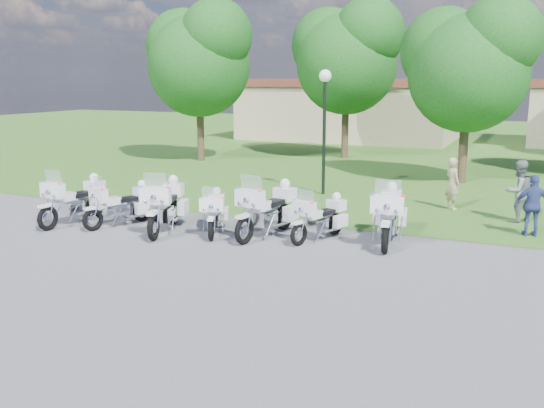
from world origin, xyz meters
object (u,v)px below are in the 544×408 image
at_px(motorcycle_2, 165,205).
at_px(bystander_a, 452,184).
at_px(motorcycle_5, 321,217).
at_px(bystander_b, 518,192).
at_px(motorcycle_0, 75,199).
at_px(lamp_post, 325,102).
at_px(motorcycle_1, 122,204).
at_px(motorcycle_4, 268,209).
at_px(motorcycle_3, 214,212).
at_px(motorcycle_6, 389,214).
at_px(bystander_c, 533,206).

xyz_separation_m(motorcycle_2, bystander_a, (6.87, 6.15, 0.10)).
distance_m(motorcycle_5, bystander_b, 6.27).
distance_m(motorcycle_0, lamp_post, 9.23).
distance_m(motorcycle_0, bystander_b, 12.99).
bearing_deg(motorcycle_1, bystander_a, -123.46).
bearing_deg(motorcycle_4, motorcycle_3, 22.25).
bearing_deg(motorcycle_1, motorcycle_3, -152.86).
bearing_deg(motorcycle_6, bystander_c, -156.77).
bearing_deg(bystander_a, bystander_c, 177.59).
bearing_deg(motorcycle_0, bystander_c, -157.92).
height_order(motorcycle_0, motorcycle_6, motorcycle_6).
relative_size(motorcycle_1, motorcycle_2, 0.85).
xyz_separation_m(motorcycle_2, bystander_c, (9.32, 3.50, 0.10)).
height_order(motorcycle_5, lamp_post, lamp_post).
relative_size(motorcycle_3, bystander_c, 1.18).
bearing_deg(bystander_c, bystander_a, -60.72).
relative_size(motorcycle_0, motorcycle_2, 0.98).
xyz_separation_m(lamp_post, bystander_a, (4.65, -0.73, -2.51)).
distance_m(motorcycle_0, motorcycle_1, 1.46).
distance_m(bystander_a, bystander_b, 2.27).
xyz_separation_m(motorcycle_3, motorcycle_6, (4.60, 0.97, 0.16)).
xyz_separation_m(lamp_post, bystander_c, (7.11, -3.39, -2.52)).
distance_m(motorcycle_2, motorcycle_6, 6.10).
height_order(motorcycle_1, motorcycle_4, motorcycle_4).
bearing_deg(motorcycle_0, motorcycle_1, -162.60).
height_order(motorcycle_4, motorcycle_5, motorcycle_4).
height_order(lamp_post, bystander_a, lamp_post).
height_order(motorcycle_6, lamp_post, lamp_post).
distance_m(motorcycle_0, bystander_a, 11.73).
bearing_deg(motorcycle_3, motorcycle_5, 167.05).
bearing_deg(lamp_post, bystander_a, -8.94).
height_order(lamp_post, bystander_b, lamp_post).
distance_m(motorcycle_2, lamp_post, 7.69).
relative_size(motorcycle_2, bystander_b, 1.39).
relative_size(motorcycle_4, bystander_a, 1.56).
bearing_deg(lamp_post, bystander_b, -14.89).
bearing_deg(bystander_b, bystander_c, 60.90).
distance_m(motorcycle_6, bystander_c, 4.01).
distance_m(motorcycle_1, lamp_post, 8.27).
height_order(lamp_post, bystander_c, lamp_post).
relative_size(motorcycle_3, bystander_b, 1.08).
bearing_deg(bystander_a, motorcycle_0, 78.17).
bearing_deg(motorcycle_2, bystander_c, -176.21).
relative_size(motorcycle_3, motorcycle_5, 0.96).
relative_size(motorcycle_1, bystander_b, 1.18).
distance_m(motorcycle_1, motorcycle_3, 2.88).
bearing_deg(motorcycle_5, motorcycle_3, 29.43).
bearing_deg(motorcycle_2, motorcycle_3, 177.91).
distance_m(motorcycle_3, lamp_post, 7.14).
xyz_separation_m(bystander_a, bystander_c, (2.46, -2.65, -0.00)).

